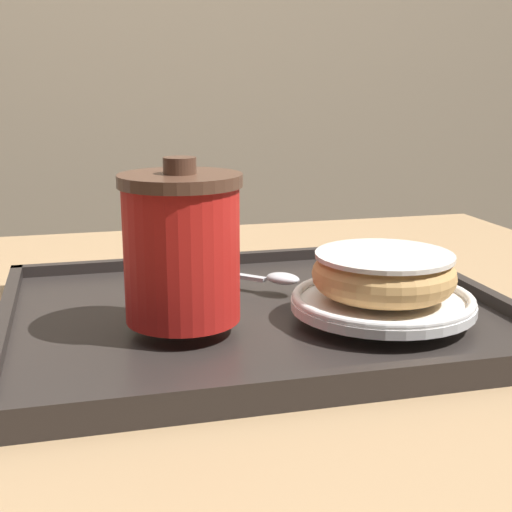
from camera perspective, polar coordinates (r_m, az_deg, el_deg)
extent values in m
cube|color=tan|center=(0.69, -1.70, -5.87)|extent=(0.98, 0.85, 0.03)
cube|color=#282321|center=(0.66, 0.00, -4.90)|extent=(0.45, 0.37, 0.01)
cube|color=#282321|center=(0.50, 5.17, -9.91)|extent=(0.45, 0.01, 0.01)
cube|color=#282321|center=(0.82, -3.08, -0.26)|extent=(0.45, 0.01, 0.01)
cube|color=#282321|center=(0.64, -19.58, -5.18)|extent=(0.01, 0.37, 0.01)
cube|color=#282321|center=(0.74, 16.80, -2.44)|extent=(0.01, 0.37, 0.01)
cylinder|color=red|center=(0.59, -5.95, 0.15)|extent=(0.09, 0.09, 0.11)
cylinder|color=brown|center=(0.57, -6.10, 6.06)|extent=(0.10, 0.10, 0.01)
cylinder|color=brown|center=(0.57, -6.13, 7.21)|extent=(0.03, 0.03, 0.01)
cylinder|color=white|center=(0.63, 10.07, -3.81)|extent=(0.16, 0.16, 0.01)
torus|color=white|center=(0.63, 10.09, -3.29)|extent=(0.16, 0.16, 0.01)
torus|color=tan|center=(0.63, 10.17, -1.51)|extent=(0.12, 0.12, 0.03)
cylinder|color=white|center=(0.62, 10.24, 0.04)|extent=(0.12, 0.12, 0.00)
ellipsoid|color=silver|center=(0.70, 2.16, -1.81)|extent=(0.04, 0.04, 0.01)
cube|color=silver|center=(0.73, -2.52, -1.39)|extent=(0.08, 0.07, 0.00)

